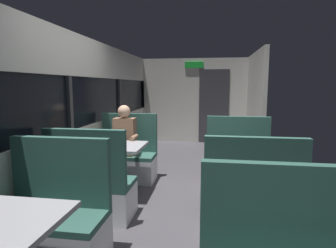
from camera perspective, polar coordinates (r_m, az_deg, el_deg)
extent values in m
cube|color=#423F44|center=(3.92, 1.11, -15.90)|extent=(3.30, 9.20, 0.02)
cube|color=beige|center=(4.19, -19.13, -7.73)|extent=(0.08, 8.40, 0.95)
cube|color=beige|center=(4.07, -20.12, 13.47)|extent=(0.08, 8.40, 0.60)
cube|color=black|center=(4.06, -19.79, 3.94)|extent=(0.03, 8.40, 0.75)
cube|color=#2D2D30|center=(4.04, -19.42, 3.95)|extent=(0.06, 0.08, 0.75)
cube|color=#2D2D30|center=(5.97, -9.88, 5.40)|extent=(0.06, 0.08, 0.75)
cube|color=#2D2D30|center=(7.99, -5.06, 6.08)|extent=(0.06, 0.08, 0.75)
cube|color=beige|center=(7.78, 5.28, 4.74)|extent=(2.90, 0.08, 2.30)
cube|color=#333338|center=(7.73, 9.32, 3.53)|extent=(0.80, 0.04, 2.00)
cube|color=green|center=(7.73, 5.34, 11.91)|extent=(0.50, 0.03, 0.16)
cube|color=beige|center=(6.64, 17.23, 3.89)|extent=(0.08, 2.40, 2.30)
cube|color=silver|center=(2.88, -22.58, -21.30)|extent=(0.95, 0.50, 0.39)
cube|color=#2D564C|center=(2.78, -22.84, -17.23)|extent=(0.95, 0.50, 0.06)
cube|color=#2D564C|center=(2.82, -20.98, -9.02)|extent=(0.95, 0.08, 0.65)
cylinder|color=#9E9EA3|center=(4.12, -11.22, -9.50)|extent=(0.10, 0.10, 0.70)
cube|color=#99999E|center=(4.03, -11.36, -4.47)|extent=(0.90, 0.70, 0.04)
cube|color=silver|center=(3.60, -14.85, -14.86)|extent=(0.95, 0.50, 0.39)
cube|color=#2D564C|center=(3.52, -14.98, -11.48)|extent=(0.95, 0.50, 0.06)
cube|color=#2D564C|center=(3.24, -16.70, -6.69)|extent=(0.95, 0.08, 0.65)
cube|color=silver|center=(4.76, -8.44, -8.99)|extent=(0.95, 0.50, 0.39)
cube|color=#2D564C|center=(4.70, -8.49, -6.37)|extent=(0.95, 0.50, 0.06)
cube|color=#2D564C|center=(4.83, -7.84, -1.68)|extent=(0.95, 0.08, 0.65)
cube|color=#2D564C|center=(1.95, 21.30, -16.68)|extent=(0.95, 0.08, 0.65)
cylinder|color=#9E9EA3|center=(3.72, 15.06, -11.54)|extent=(0.10, 0.10, 0.70)
cube|color=#99999E|center=(3.62, 15.27, -6.00)|extent=(0.90, 0.70, 0.04)
cube|color=silver|center=(3.18, 16.30, -18.12)|extent=(0.95, 0.50, 0.39)
cube|color=#2D564C|center=(3.08, 16.47, -14.35)|extent=(0.95, 0.50, 0.06)
cube|color=#2D564C|center=(2.77, 17.33, -9.16)|extent=(0.95, 0.08, 0.65)
cube|color=silver|center=(4.39, 14.05, -10.61)|extent=(0.95, 0.50, 0.39)
cube|color=#2D564C|center=(4.33, 14.15, -7.78)|extent=(0.95, 0.50, 0.06)
cube|color=#2D564C|center=(4.45, 14.05, -2.65)|extent=(0.95, 0.08, 0.65)
cube|color=#26262D|center=(4.76, -8.44, -8.65)|extent=(0.30, 0.36, 0.45)
cube|color=#8C664C|center=(4.59, -8.76, -2.52)|extent=(0.34, 0.22, 0.60)
sphere|color=tan|center=(4.51, -8.94, 2.56)|extent=(0.20, 0.20, 0.20)
cylinder|color=#8C664C|center=(4.48, -11.90, -2.58)|extent=(0.07, 0.28, 0.07)
cylinder|color=#8C664C|center=(4.36, -6.96, -2.77)|extent=(0.07, 0.28, 0.07)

